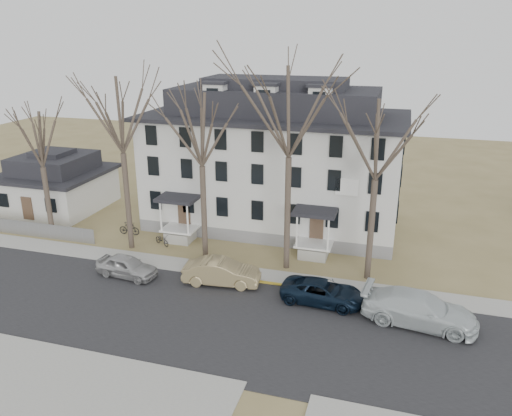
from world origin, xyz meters
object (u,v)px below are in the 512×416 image
(tree_mid_right, at_px, (379,134))
(bicycle_right, at_px, (129,229))
(car_navy, at_px, (323,293))
(small_house, at_px, (57,184))
(tree_far_left, at_px, (119,110))
(car_silver, at_px, (127,267))
(bicycle_left, at_px, (162,240))
(tree_center, at_px, (290,106))
(car_white, at_px, (419,310))
(tree_mid_left, at_px, (201,125))
(tree_bungalow, at_px, (38,136))
(car_tan, at_px, (222,273))
(boarding_house, at_px, (274,161))

(tree_mid_right, bearing_deg, bicycle_right, 173.63)
(car_navy, bearing_deg, bicycle_right, 73.19)
(small_house, relative_size, bicycle_right, 5.06)
(small_house, relative_size, tree_far_left, 0.63)
(car_silver, height_order, bicycle_left, car_silver)
(tree_center, height_order, car_white, tree_center)
(tree_mid_left, bearing_deg, tree_bungalow, 180.00)
(car_tan, xyz_separation_m, bicycle_right, (-9.93, 5.65, -0.30))
(tree_far_left, bearing_deg, tree_center, 0.00)
(bicycle_right, bearing_deg, tree_far_left, -149.55)
(tree_center, bearing_deg, boarding_house, 110.20)
(car_white, relative_size, bicycle_left, 3.97)
(boarding_house, relative_size, tree_bungalow, 1.93)
(tree_center, height_order, car_tan, tree_center)
(boarding_house, distance_m, tree_bungalow, 18.17)
(tree_far_left, bearing_deg, bicycle_left, 25.53)
(tree_bungalow, distance_m, car_silver, 12.54)
(tree_center, xyz_separation_m, bicycle_left, (-9.94, 0.99, -10.67))
(tree_far_left, bearing_deg, tree_mid_left, 0.00)
(car_silver, xyz_separation_m, car_tan, (6.40, 0.80, 0.10))
(tree_center, bearing_deg, car_navy, -52.08)
(tree_bungalow, bearing_deg, car_silver, -25.35)
(tree_mid_left, height_order, bicycle_left, tree_mid_left)
(bicycle_left, bearing_deg, tree_mid_right, -65.98)
(tree_far_left, relative_size, bicycle_left, 8.71)
(tree_far_left, relative_size, car_tan, 2.78)
(tree_far_left, relative_size, tree_bungalow, 1.27)
(tree_center, distance_m, car_tan, 11.40)
(boarding_house, bearing_deg, bicycle_left, -134.06)
(tree_mid_left, xyz_separation_m, bicycle_left, (-3.94, 0.99, -9.19))
(tree_mid_left, distance_m, bicycle_right, 11.89)
(tree_mid_left, distance_m, car_navy, 13.42)
(car_navy, xyz_separation_m, bicycle_right, (-16.55, 6.17, -0.17))
(tree_mid_left, bearing_deg, car_tan, -54.24)
(car_tan, relative_size, car_white, 0.79)
(small_house, xyz_separation_m, tree_bungalow, (4.00, -6.20, 5.87))
(small_house, bearing_deg, tree_mid_right, -12.27)
(tree_far_left, bearing_deg, boarding_house, 42.18)
(tree_far_left, xyz_separation_m, bicycle_left, (2.06, 0.99, -9.93))
(tree_mid_right, distance_m, car_tan, 13.03)
(tree_center, relative_size, car_silver, 3.50)
(tree_bungalow, bearing_deg, tree_mid_left, 0.00)
(boarding_house, bearing_deg, tree_far_left, -137.82)
(car_silver, bearing_deg, car_tan, -76.71)
(tree_mid_right, xyz_separation_m, car_tan, (-8.95, -3.54, -8.79))
(tree_center, bearing_deg, tree_mid_left, 180.00)
(small_house, xyz_separation_m, tree_mid_left, (17.00, -6.20, 7.35))
(tree_far_left, height_order, bicycle_right, tree_far_left)
(car_tan, distance_m, car_white, 12.19)
(boarding_house, xyz_separation_m, tree_mid_left, (-3.00, -8.15, 4.22))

